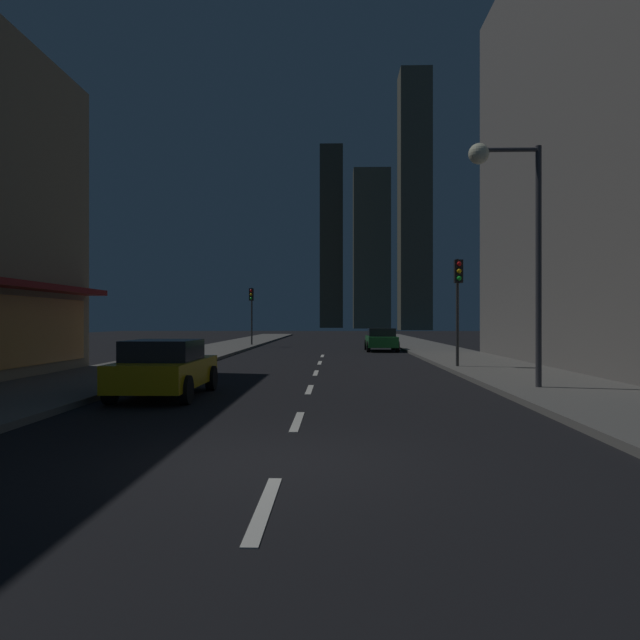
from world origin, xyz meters
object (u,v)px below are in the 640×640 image
(car_parked_far, at_px, (381,339))
(traffic_light_near_right, at_px, (458,288))
(street_lamp_right, at_px, (508,205))
(fire_hydrant_far_left, at_px, (196,352))
(traffic_light_far_left, at_px, (251,303))
(car_parked_near, at_px, (165,368))

(car_parked_far, distance_m, traffic_light_near_right, 14.58)
(traffic_light_near_right, distance_m, street_lamp_right, 7.32)
(traffic_light_near_right, bearing_deg, fire_hydrant_far_left, 157.67)
(traffic_light_near_right, xyz_separation_m, street_lamp_right, (-0.12, -7.08, 1.87))
(traffic_light_far_left, bearing_deg, car_parked_far, -33.49)
(car_parked_far, bearing_deg, fire_hydrant_far_left, -134.81)
(car_parked_far, xyz_separation_m, street_lamp_right, (1.78, -21.32, 4.33))
(fire_hydrant_far_left, relative_size, traffic_light_far_left, 0.16)
(traffic_light_near_right, bearing_deg, traffic_light_far_left, 118.49)
(fire_hydrant_far_left, height_order, traffic_light_near_right, traffic_light_near_right)
(car_parked_near, height_order, traffic_light_far_left, traffic_light_far_left)
(traffic_light_far_left, xyz_separation_m, street_lamp_right, (10.88, -27.34, 1.87))
(car_parked_far, bearing_deg, traffic_light_far_left, 146.51)
(fire_hydrant_far_left, distance_m, street_lamp_right, 16.94)
(car_parked_far, distance_m, street_lamp_right, 21.83)
(fire_hydrant_far_left, height_order, traffic_light_far_left, traffic_light_far_left)
(fire_hydrant_far_left, distance_m, traffic_light_near_right, 12.62)
(traffic_light_near_right, height_order, traffic_light_far_left, same)
(fire_hydrant_far_left, relative_size, street_lamp_right, 0.10)
(car_parked_near, relative_size, traffic_light_near_right, 1.01)
(car_parked_near, xyz_separation_m, traffic_light_near_right, (9.10, 8.27, 2.45))
(car_parked_far, relative_size, fire_hydrant_far_left, 6.48)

